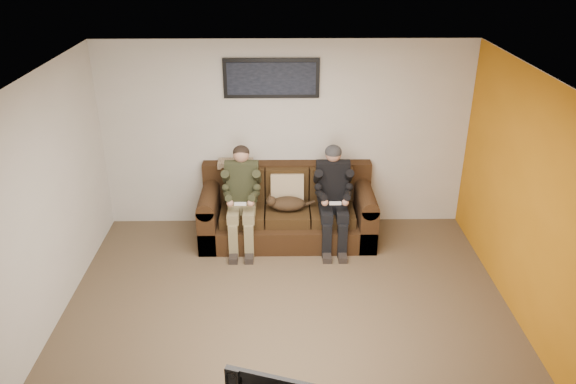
{
  "coord_description": "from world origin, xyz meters",
  "views": [
    {
      "loc": [
        -0.08,
        -4.98,
        3.88
      ],
      "look_at": [
        0.02,
        1.2,
        0.95
      ],
      "focal_mm": 35.0,
      "sensor_mm": 36.0,
      "label": 1
    }
  ],
  "objects_px": {
    "person_left": "(242,192)",
    "framed_poster": "(271,78)",
    "cat": "(286,204)",
    "person_right": "(333,191)",
    "sofa": "(287,211)"
  },
  "relations": [
    {
      "from": "person_left",
      "to": "framed_poster",
      "type": "xyz_separation_m",
      "value": [
        0.4,
        0.58,
        1.35
      ]
    },
    {
      "from": "sofa",
      "to": "person_left",
      "type": "bearing_deg",
      "value": -161.97
    },
    {
      "from": "sofa",
      "to": "cat",
      "type": "relative_size",
      "value": 3.52
    },
    {
      "from": "cat",
      "to": "framed_poster",
      "type": "height_order",
      "value": "framed_poster"
    },
    {
      "from": "person_left",
      "to": "cat",
      "type": "bearing_deg",
      "value": 1.8
    },
    {
      "from": "cat",
      "to": "framed_poster",
      "type": "relative_size",
      "value": 0.53
    },
    {
      "from": "person_left",
      "to": "cat",
      "type": "relative_size",
      "value": 2.0
    },
    {
      "from": "person_left",
      "to": "framed_poster",
      "type": "height_order",
      "value": "framed_poster"
    },
    {
      "from": "sofa",
      "to": "framed_poster",
      "type": "height_order",
      "value": "framed_poster"
    },
    {
      "from": "person_left",
      "to": "cat",
      "type": "distance_m",
      "value": 0.61
    },
    {
      "from": "person_right",
      "to": "cat",
      "type": "height_order",
      "value": "person_right"
    },
    {
      "from": "person_right",
      "to": "cat",
      "type": "distance_m",
      "value": 0.64
    },
    {
      "from": "sofa",
      "to": "framed_poster",
      "type": "bearing_deg",
      "value": 117.56
    },
    {
      "from": "sofa",
      "to": "cat",
      "type": "xyz_separation_m",
      "value": [
        -0.01,
        -0.18,
        0.21
      ]
    },
    {
      "from": "person_left",
      "to": "person_right",
      "type": "distance_m",
      "value": 1.2
    }
  ]
}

